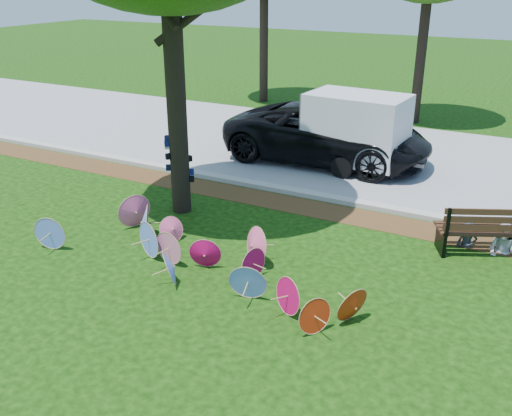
{
  "coord_description": "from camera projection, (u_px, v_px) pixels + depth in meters",
  "views": [
    {
      "loc": [
        5.4,
        -7.29,
        5.3
      ],
      "look_at": [
        0.5,
        2.0,
        0.9
      ],
      "focal_mm": 40.0,
      "sensor_mm": 36.0,
      "label": 1
    }
  ],
  "objects": [
    {
      "name": "curb",
      "position": [
        297.0,
        192.0,
        14.54
      ],
      "size": [
        90.0,
        0.3,
        0.12
      ],
      "primitive_type": "cube",
      "color": "#B7B5AD",
      "rests_on": "ground"
    },
    {
      "name": "person_right",
      "position": [
        507.0,
        225.0,
        11.26
      ],
      "size": [
        0.75,
        0.67,
        1.26
      ],
      "primitive_type": "imported",
      "rotation": [
        0.0,
        0.0,
        -0.38
      ],
      "color": "silver",
      "rests_on": "ground"
    },
    {
      "name": "cargo_trailer",
      "position": [
        356.0,
        128.0,
        15.89
      ],
      "size": [
        2.78,
        1.87,
        2.46
      ],
      "primitive_type": "cube",
      "rotation": [
        0.0,
        0.0,
        -0.07
      ],
      "color": "silver",
      "rests_on": "ground"
    },
    {
      "name": "park_bench",
      "position": [
        487.0,
        228.0,
        11.41
      ],
      "size": [
        2.16,
        1.55,
        1.06
      ],
      "primitive_type": null,
      "rotation": [
        0.0,
        0.0,
        0.43
      ],
      "color": "black",
      "rests_on": "ground"
    },
    {
      "name": "parasol_pile",
      "position": [
        193.0,
        250.0,
        10.88
      ],
      "size": [
        6.96,
        2.52,
        0.78
      ],
      "color": "#C00950",
      "rests_on": "ground"
    },
    {
      "name": "street",
      "position": [
        351.0,
        152.0,
        17.94
      ],
      "size": [
        90.0,
        8.0,
        0.01
      ],
      "primitive_type": "cube",
      "color": "gray",
      "rests_on": "ground"
    },
    {
      "name": "mulch_strip",
      "position": [
        285.0,
        203.0,
        13.99
      ],
      "size": [
        90.0,
        1.0,
        0.01
      ],
      "primitive_type": "cube",
      "color": "#472D16",
      "rests_on": "ground"
    },
    {
      "name": "ground",
      "position": [
        180.0,
        286.0,
        10.32
      ],
      "size": [
        90.0,
        90.0,
        0.0
      ],
      "primitive_type": "plane",
      "color": "black",
      "rests_on": "ground"
    },
    {
      "name": "black_van",
      "position": [
        328.0,
        134.0,
        16.77
      ],
      "size": [
        6.09,
        2.96,
        1.67
      ],
      "primitive_type": "imported",
      "rotation": [
        0.0,
        0.0,
        1.6
      ],
      "color": "black",
      "rests_on": "ground"
    },
    {
      "name": "person_left",
      "position": [
        470.0,
        222.0,
        11.59
      ],
      "size": [
        0.44,
        0.33,
        1.11
      ],
      "primitive_type": "imported",
      "rotation": [
        0.0,
        0.0,
        0.18
      ],
      "color": "#353B48",
      "rests_on": "ground"
    }
  ]
}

